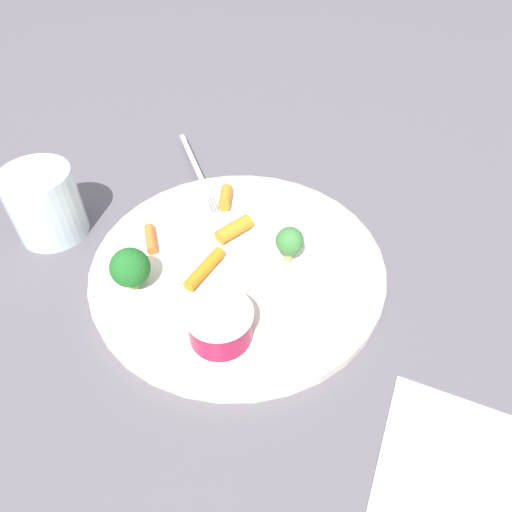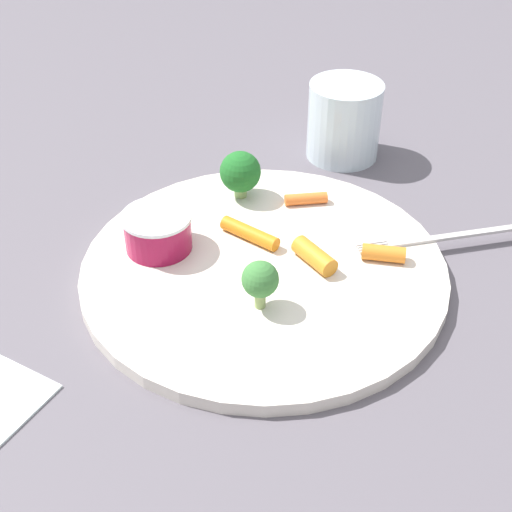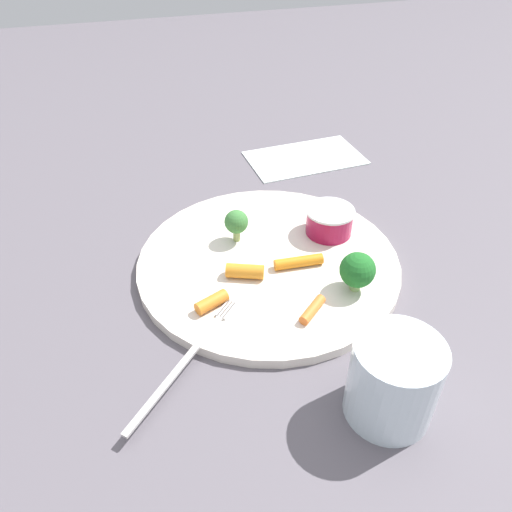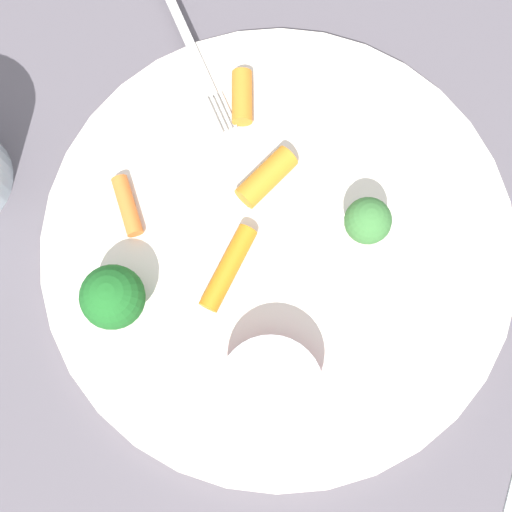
% 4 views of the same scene
% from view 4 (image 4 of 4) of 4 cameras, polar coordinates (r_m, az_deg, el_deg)
% --- Properties ---
extents(ground_plane, '(2.40, 2.40, 0.00)m').
position_cam_4_polar(ground_plane, '(0.44, 1.96, 0.83)').
color(ground_plane, '#59535B').
extents(plate, '(0.31, 0.31, 0.01)m').
position_cam_4_polar(plate, '(0.43, 1.99, 1.02)').
color(plate, silver).
rests_on(plate, ground_plane).
extents(sauce_cup, '(0.06, 0.06, 0.03)m').
position_cam_4_polar(sauce_cup, '(0.40, 1.23, -11.48)').
color(sauce_cup, maroon).
rests_on(sauce_cup, plate).
extents(broccoli_floret_0, '(0.03, 0.03, 0.04)m').
position_cam_4_polar(broccoli_floret_0, '(0.41, 9.68, 3.00)').
color(broccoli_floret_0, '#95AE63').
rests_on(broccoli_floret_0, plate).
extents(broccoli_floret_1, '(0.04, 0.04, 0.05)m').
position_cam_4_polar(broccoli_floret_1, '(0.40, -12.34, -3.52)').
color(broccoli_floret_1, '#85AC65').
rests_on(broccoli_floret_1, plate).
extents(carrot_stick_0, '(0.05, 0.03, 0.02)m').
position_cam_4_polar(carrot_stick_0, '(0.43, 0.91, 6.88)').
color(carrot_stick_0, orange).
rests_on(carrot_stick_0, plate).
extents(carrot_stick_1, '(0.04, 0.03, 0.01)m').
position_cam_4_polar(carrot_stick_1, '(0.45, -1.22, 13.65)').
color(carrot_stick_1, orange).
rests_on(carrot_stick_1, plate).
extents(carrot_stick_2, '(0.04, 0.03, 0.01)m').
position_cam_4_polar(carrot_stick_2, '(0.43, -11.13, 4.30)').
color(carrot_stick_2, orange).
rests_on(carrot_stick_2, plate).
extents(carrot_stick_3, '(0.06, 0.02, 0.01)m').
position_cam_4_polar(carrot_stick_3, '(0.42, -2.42, -1.04)').
color(carrot_stick_3, orange).
rests_on(carrot_stick_3, plate).
extents(fork, '(0.13, 0.14, 0.00)m').
position_cam_4_polar(fork, '(0.49, -6.55, 19.42)').
color(fork, '#BDB8B5').
rests_on(fork, plate).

